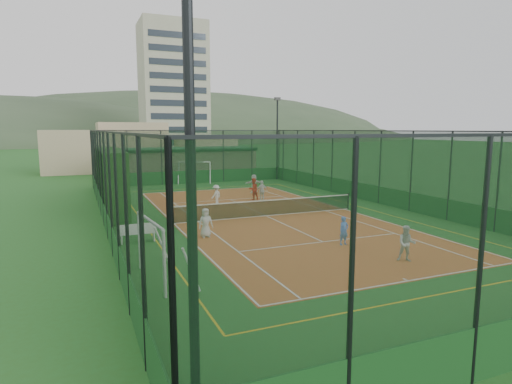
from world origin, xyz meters
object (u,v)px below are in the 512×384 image
child_near_right (407,244)px  child_far_right (262,191)px  floodlight_ne (277,139)px  floodlight_sw (191,196)px  clubhouse (182,163)px  white_bench (138,232)px  child_near_left (206,223)px  child_far_left (216,195)px  child_near_mid (344,231)px  child_far_back (254,184)px  apartment_tower (173,88)px  futsal_goal_near (151,251)px  futsal_goal_far (195,172)px  coach (253,189)px

child_near_right → child_far_right: 15.01m
floodlight_ne → child_near_right: 27.86m
floodlight_sw → clubhouse: bearing=77.4°
white_bench → child_near_left: size_ratio=1.18×
floodlight_ne → child_far_left: floodlight_ne is taller
child_near_mid → child_far_back: (2.28, 16.06, 0.11)m
apartment_tower → child_far_back: bearing=-97.1°
futsal_goal_near → futsal_goal_far: size_ratio=1.07×
apartment_tower → child_far_left: size_ratio=22.17×
child_near_mid → child_far_back: size_ratio=0.85×
floodlight_sw → child_far_back: floodlight_sw is taller
futsal_goal_far → child_near_right: 27.43m
floodlight_ne → coach: size_ratio=5.22×
child_near_right → child_near_left: bearing=169.9°
floodlight_ne → apartment_tower: bearing=87.0°
floodlight_sw → white_bench: (0.80, 13.44, -3.66)m
floodlight_ne → child_far_left: 15.95m
apartment_tower → child_far_back: apartment_tower is taller
floodlight_ne → clubhouse: floodlight_ne is taller
floodlight_ne → white_bench: 25.94m
child_near_left → child_far_right: child_far_right is taller
white_bench → child_far_left: bearing=51.5°
floodlight_ne → futsal_goal_near: (-16.64, -25.17, -3.07)m
child_far_left → child_far_right: bearing=146.6°
clubhouse → child_far_back: 13.42m
clubhouse → child_far_back: size_ratio=10.16×
child_near_mid → child_far_left: bearing=95.3°
child_far_left → child_far_back: (4.45, 4.11, 0.07)m
apartment_tower → futsal_goal_near: 93.80m
clubhouse → white_bench: (-7.80, -25.16, -1.11)m
child_far_right → apartment_tower: bearing=-103.8°
futsal_goal_near → child_far_back: futsal_goal_near is taller
futsal_goal_far → child_far_right: bearing=-64.9°
floodlight_sw → child_far_left: (7.03, 21.41, -3.44)m
child_far_left → child_far_right: size_ratio=0.91×
clubhouse → white_bench: bearing=-107.2°
apartment_tower → child_near_right: bearing=-96.5°
child_near_mid → coach: 12.86m
apartment_tower → child_far_right: 79.07m
child_far_back → coach: bearing=61.1°
child_near_left → child_near_mid: 6.44m
clubhouse → futsal_goal_near: clubhouse is taller
floodlight_ne → child_near_right: size_ratio=5.84×
child_near_left → futsal_goal_far: bearing=79.0°
floodlight_ne → child_near_left: (-13.28, -20.08, -3.42)m
futsal_goal_near → child_far_right: (9.90, 13.46, -0.30)m
white_bench → coach: 12.85m
child_far_left → child_far_back: size_ratio=0.90×
floodlight_sw → child_near_right: bearing=32.8°
child_far_left → child_far_right: child_far_right is taller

